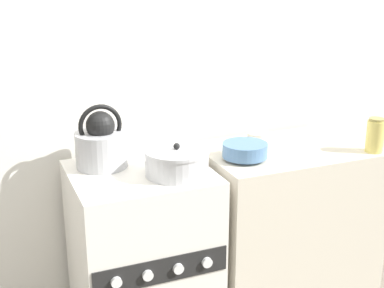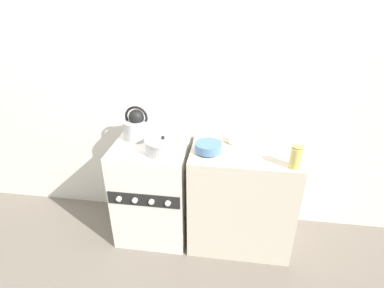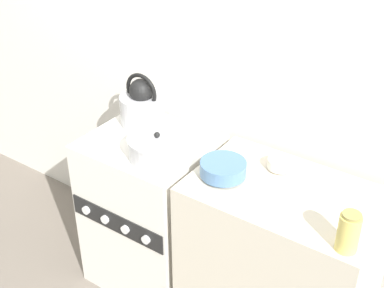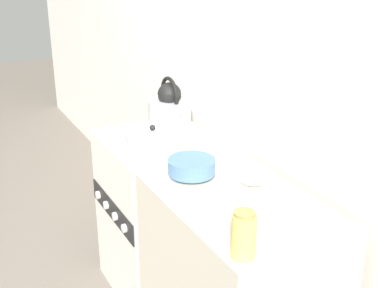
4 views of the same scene
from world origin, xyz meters
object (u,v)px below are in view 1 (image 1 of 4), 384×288
object	(u,v)px
small_ceramic_bowl	(258,137)
storage_jar	(375,135)
stove	(143,261)
enamel_bowl	(245,150)
cooking_pot	(177,162)
kettle	(102,144)

from	to	relation	value
small_ceramic_bowl	storage_jar	xyz separation A→B (m)	(0.43, -0.33, 0.05)
stove	storage_jar	size ratio (longest dim) A/B	5.44
small_ceramic_bowl	stove	bearing A→B (deg)	-168.96
storage_jar	enamel_bowl	bearing A→B (deg)	167.48
cooking_pot	small_ceramic_bowl	distance (m)	0.56
storage_jar	small_ceramic_bowl	bearing A→B (deg)	142.77
stove	enamel_bowl	bearing A→B (deg)	-8.19
kettle	storage_jar	bearing A→B (deg)	-14.95
kettle	cooking_pot	xyz separation A→B (m)	(0.27, -0.22, -0.05)
stove	kettle	xyz separation A→B (m)	(-0.13, 0.12, 0.54)
stove	small_ceramic_bowl	bearing A→B (deg)	11.04
kettle	cooking_pot	bearing A→B (deg)	-39.38
stove	cooking_pot	xyz separation A→B (m)	(0.13, -0.10, 0.50)
cooking_pot	enamel_bowl	size ratio (longest dim) A/B	1.35
stove	enamel_bowl	distance (m)	0.69
stove	cooking_pot	world-z (taller)	cooking_pot
enamel_bowl	storage_jar	distance (m)	0.63
kettle	enamel_bowl	size ratio (longest dim) A/B	1.38
cooking_pot	enamel_bowl	xyz separation A→B (m)	(0.34, 0.03, -0.00)
cooking_pot	stove	bearing A→B (deg)	144.04
cooking_pot	enamel_bowl	world-z (taller)	cooking_pot
storage_jar	cooking_pot	bearing A→B (deg)	173.61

